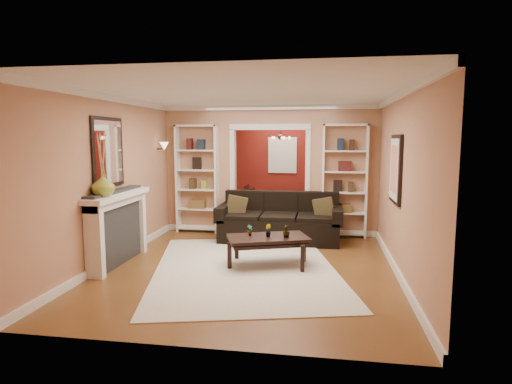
% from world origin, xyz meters
% --- Properties ---
extents(floor, '(8.00, 8.00, 0.00)m').
position_xyz_m(floor, '(0.00, 0.00, 0.00)').
color(floor, brown).
rests_on(floor, ground).
extents(ceiling, '(8.00, 8.00, 0.00)m').
position_xyz_m(ceiling, '(0.00, 0.00, 2.70)').
color(ceiling, white).
rests_on(ceiling, ground).
extents(wall_back, '(8.00, 0.00, 8.00)m').
position_xyz_m(wall_back, '(0.00, 4.00, 1.35)').
color(wall_back, tan).
rests_on(wall_back, ground).
extents(wall_front, '(8.00, 0.00, 8.00)m').
position_xyz_m(wall_front, '(0.00, -4.00, 1.35)').
color(wall_front, tan).
rests_on(wall_front, ground).
extents(wall_left, '(0.00, 8.00, 8.00)m').
position_xyz_m(wall_left, '(-2.25, 0.00, 1.35)').
color(wall_left, tan).
rests_on(wall_left, ground).
extents(wall_right, '(0.00, 8.00, 8.00)m').
position_xyz_m(wall_right, '(2.25, 0.00, 1.35)').
color(wall_right, tan).
rests_on(wall_right, ground).
extents(partition_wall, '(4.50, 0.15, 2.70)m').
position_xyz_m(partition_wall, '(0.00, 1.20, 1.35)').
color(partition_wall, tan).
rests_on(partition_wall, floor).
extents(red_back_panel, '(4.44, 0.04, 2.64)m').
position_xyz_m(red_back_panel, '(0.00, 3.97, 1.32)').
color(red_back_panel, maroon).
rests_on(red_back_panel, floor).
extents(dining_window, '(0.78, 0.03, 0.98)m').
position_xyz_m(dining_window, '(0.00, 3.93, 1.55)').
color(dining_window, '#8CA5CC').
rests_on(dining_window, wall_back).
extents(area_rug, '(3.58, 4.38, 0.01)m').
position_xyz_m(area_rug, '(-0.06, -1.42, 0.01)').
color(area_rug, beige).
rests_on(area_rug, floor).
extents(sofa, '(2.42, 1.04, 0.95)m').
position_xyz_m(sofa, '(0.29, 0.45, 0.47)').
color(sofa, black).
rests_on(sofa, floor).
extents(pillow_left, '(0.40, 0.21, 0.39)m').
position_xyz_m(pillow_left, '(-0.57, 0.43, 0.66)').
color(pillow_left, brown).
rests_on(pillow_left, sofa).
extents(pillow_right, '(0.39, 0.17, 0.38)m').
position_xyz_m(pillow_right, '(1.15, 0.43, 0.65)').
color(pillow_right, brown).
rests_on(pillow_right, sofa).
extents(coffee_table, '(1.40, 1.06, 0.47)m').
position_xyz_m(coffee_table, '(0.28, -1.21, 0.24)').
color(coffee_table, black).
rests_on(coffee_table, floor).
extents(plant_left, '(0.11, 0.11, 0.18)m').
position_xyz_m(plant_left, '(-0.01, -1.21, 0.56)').
color(plant_left, '#336626').
rests_on(plant_left, coffee_table).
extents(plant_center, '(0.13, 0.14, 0.20)m').
position_xyz_m(plant_center, '(0.28, -1.21, 0.57)').
color(plant_center, '#336626').
rests_on(plant_center, coffee_table).
extents(plant_right, '(0.13, 0.13, 0.20)m').
position_xyz_m(plant_right, '(0.57, -1.21, 0.57)').
color(plant_right, '#336626').
rests_on(plant_right, coffee_table).
extents(bookshelf_left, '(0.90, 0.30, 2.30)m').
position_xyz_m(bookshelf_left, '(-1.55, 1.03, 1.15)').
color(bookshelf_left, white).
rests_on(bookshelf_left, floor).
extents(bookshelf_right, '(0.90, 0.30, 2.30)m').
position_xyz_m(bookshelf_right, '(1.55, 1.03, 1.15)').
color(bookshelf_right, white).
rests_on(bookshelf_right, floor).
extents(fireplace, '(0.32, 1.70, 1.16)m').
position_xyz_m(fireplace, '(-2.09, -1.50, 0.58)').
color(fireplace, white).
rests_on(fireplace, floor).
extents(vase, '(0.42, 0.42, 0.35)m').
position_xyz_m(vase, '(-2.09, -1.95, 1.33)').
color(vase, '#92A234').
rests_on(vase, fireplace).
extents(mirror, '(0.03, 0.95, 1.10)m').
position_xyz_m(mirror, '(-2.23, -1.50, 1.80)').
color(mirror, silver).
rests_on(mirror, wall_left).
extents(wall_sconce, '(0.18, 0.18, 0.22)m').
position_xyz_m(wall_sconce, '(-2.15, 0.55, 1.83)').
color(wall_sconce, '#FFE0A5').
rests_on(wall_sconce, wall_left).
extents(framed_art, '(0.04, 0.85, 1.05)m').
position_xyz_m(framed_art, '(2.21, -1.00, 1.55)').
color(framed_art, black).
rests_on(framed_art, wall_right).
extents(dining_table, '(1.56, 0.87, 0.55)m').
position_xyz_m(dining_table, '(0.05, 2.84, 0.27)').
color(dining_table, black).
rests_on(dining_table, floor).
extents(dining_chair_nw, '(0.51, 0.51, 0.90)m').
position_xyz_m(dining_chair_nw, '(-0.50, 2.54, 0.45)').
color(dining_chair_nw, black).
rests_on(dining_chair_nw, floor).
extents(dining_chair_ne, '(0.56, 0.56, 0.88)m').
position_xyz_m(dining_chair_ne, '(0.60, 2.54, 0.44)').
color(dining_chair_ne, black).
rests_on(dining_chair_ne, floor).
extents(dining_chair_sw, '(0.47, 0.47, 0.75)m').
position_xyz_m(dining_chair_sw, '(-0.50, 3.14, 0.38)').
color(dining_chair_sw, black).
rests_on(dining_chair_sw, floor).
extents(dining_chair_se, '(0.52, 0.52, 0.80)m').
position_xyz_m(dining_chair_se, '(0.60, 3.14, 0.40)').
color(dining_chair_se, black).
rests_on(dining_chair_se, floor).
extents(chandelier, '(0.50, 0.50, 0.30)m').
position_xyz_m(chandelier, '(0.00, 2.70, 2.02)').
color(chandelier, '#3F2C1D').
rests_on(chandelier, ceiling).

